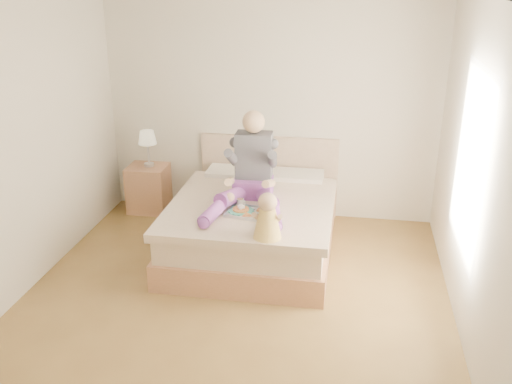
% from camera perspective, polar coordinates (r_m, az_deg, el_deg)
% --- Properties ---
extents(room, '(4.02, 4.22, 2.71)m').
position_cam_1_polar(room, '(4.84, -1.41, 4.69)').
color(room, brown).
rests_on(room, ground).
extents(bed, '(1.70, 2.18, 1.00)m').
position_cam_1_polar(bed, '(6.27, -0.11, -2.90)').
color(bed, '#9A6948').
rests_on(bed, ground).
extents(nightstand, '(0.49, 0.44, 0.59)m').
position_cam_1_polar(nightstand, '(7.37, -10.68, 0.37)').
color(nightstand, '#9A6948').
rests_on(nightstand, ground).
extents(lamp, '(0.22, 0.22, 0.45)m').
position_cam_1_polar(lamp, '(7.17, -10.81, 5.18)').
color(lamp, silver).
rests_on(lamp, nightstand).
extents(adult, '(0.81, 1.15, 0.96)m').
position_cam_1_polar(adult, '(5.94, -0.48, 1.66)').
color(adult, '#78398F').
rests_on(adult, bed).
extents(tray, '(0.47, 0.40, 0.12)m').
position_cam_1_polar(tray, '(5.72, -0.72, -1.91)').
color(tray, silver).
rests_on(tray, bed).
extents(baby, '(0.29, 0.39, 0.43)m').
position_cam_1_polar(baby, '(5.17, 1.17, -2.73)').
color(baby, gold).
rests_on(baby, bed).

